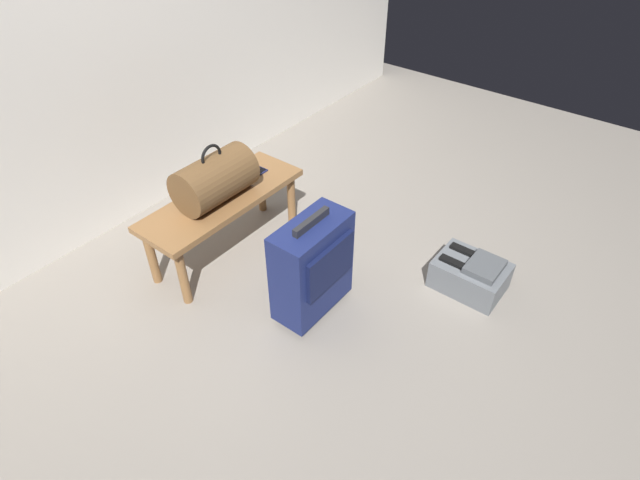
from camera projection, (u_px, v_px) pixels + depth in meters
The scene contains 6 objects.
ground_plane at pixel (324, 319), 2.73m from camera, with size 6.60×6.60×0.00m, color gray.
bench at pixel (223, 205), 2.94m from camera, with size 1.00×0.36×0.40m.
duffel_bag_brown at pixel (215, 179), 2.80m from camera, with size 0.44×0.26×0.34m.
cell_phone at pixel (255, 169), 3.12m from camera, with size 0.07×0.14×0.01m.
suitcase_upright_navy at pixel (313, 266), 2.58m from camera, with size 0.43×0.23×0.61m.
backpack_grey at pixel (471, 274), 2.85m from camera, with size 0.28×0.38×0.21m.
Camera 1 is at (-1.47, -1.12, 2.05)m, focal length 29.00 mm.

